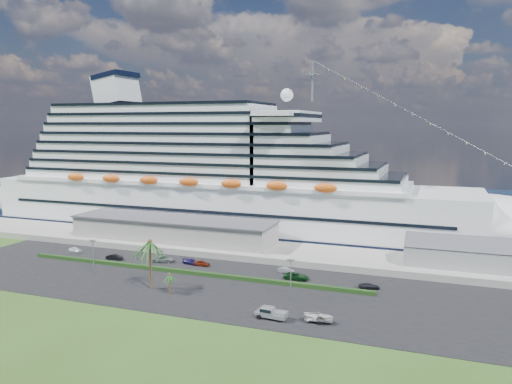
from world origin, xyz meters
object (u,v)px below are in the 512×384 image
at_px(boat_trailer, 319,316).
at_px(cruise_ship, 218,180).
at_px(parked_car_3, 191,262).
at_px(pickup_truck, 271,313).

bearing_deg(boat_trailer, cruise_ship, 126.99).
bearing_deg(cruise_ship, boat_trailer, -53.01).
distance_m(cruise_ship, parked_car_3, 44.79).
bearing_deg(parked_car_3, boat_trailer, -114.46).
bearing_deg(boat_trailer, parked_car_3, 146.62).
distance_m(parked_car_3, pickup_truck, 40.20).
distance_m(cruise_ship, pickup_truck, 80.13).
distance_m(parked_car_3, boat_trailer, 46.32).
xyz_separation_m(cruise_ship, pickup_truck, (41.06, -67.06, -15.44)).
relative_size(cruise_ship, boat_trailer, 30.00).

